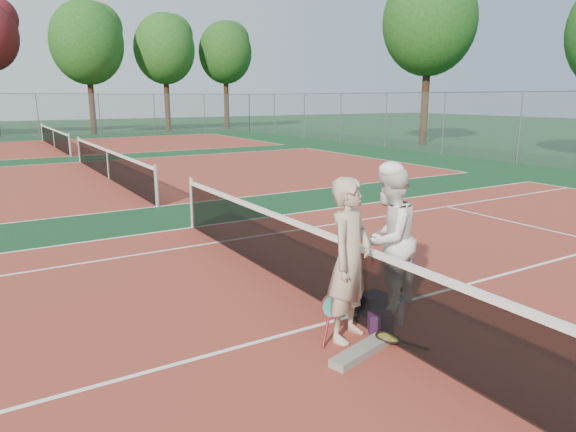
{
  "coord_description": "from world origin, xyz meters",
  "views": [
    {
      "loc": [
        -3.87,
        -4.86,
        2.78
      ],
      "look_at": [
        0.0,
        1.5,
        1.05
      ],
      "focal_mm": 32.0,
      "sensor_mm": 36.0,
      "label": 1
    }
  ],
  "objects_px": {
    "racket_spare": "(388,340)",
    "player_b": "(388,239)",
    "net_main": "(349,280)",
    "racket_red": "(330,318)",
    "water_bottle": "(401,313)",
    "racket_black_held": "(402,282)",
    "sports_bag_navy": "(372,304)",
    "player_a": "(350,260)",
    "sports_bag_purple": "(380,322)"
  },
  "relations": [
    {
      "from": "racket_spare",
      "to": "player_b",
      "type": "bearing_deg",
      "value": -80.35
    },
    {
      "from": "net_main",
      "to": "racket_red",
      "type": "relative_size",
      "value": 20.36
    },
    {
      "from": "player_b",
      "to": "water_bottle",
      "type": "xyz_separation_m",
      "value": [
        -0.22,
        -0.52,
        -0.81
      ]
    },
    {
      "from": "racket_spare",
      "to": "water_bottle",
      "type": "height_order",
      "value": "water_bottle"
    },
    {
      "from": "racket_red",
      "to": "racket_black_held",
      "type": "bearing_deg",
      "value": -17.77
    },
    {
      "from": "racket_spare",
      "to": "sports_bag_navy",
      "type": "bearing_deg",
      "value": -68.55
    },
    {
      "from": "player_a",
      "to": "sports_bag_purple",
      "type": "height_order",
      "value": "player_a"
    },
    {
      "from": "player_b",
      "to": "sports_bag_navy",
      "type": "height_order",
      "value": "player_b"
    },
    {
      "from": "racket_red",
      "to": "racket_spare",
      "type": "distance_m",
      "value": 0.7
    },
    {
      "from": "net_main",
      "to": "sports_bag_purple",
      "type": "relative_size",
      "value": 37.98
    },
    {
      "from": "player_a",
      "to": "racket_spare",
      "type": "height_order",
      "value": "player_a"
    },
    {
      "from": "sports_bag_navy",
      "to": "net_main",
      "type": "bearing_deg",
      "value": 170.84
    },
    {
      "from": "player_a",
      "to": "player_b",
      "type": "distance_m",
      "value": 1.09
    },
    {
      "from": "sports_bag_navy",
      "to": "water_bottle",
      "type": "height_order",
      "value": "water_bottle"
    },
    {
      "from": "racket_red",
      "to": "water_bottle",
      "type": "relative_size",
      "value": 1.8
    },
    {
      "from": "racket_red",
      "to": "sports_bag_purple",
      "type": "bearing_deg",
      "value": -45.44
    },
    {
      "from": "net_main",
      "to": "racket_red",
      "type": "xyz_separation_m",
      "value": [
        -0.57,
        -0.39,
        -0.24
      ]
    },
    {
      "from": "sports_bag_purple",
      "to": "racket_red",
      "type": "bearing_deg",
      "value": 168.12
    },
    {
      "from": "sports_bag_purple",
      "to": "sports_bag_navy",
      "type": "bearing_deg",
      "value": 60.01
    },
    {
      "from": "net_main",
      "to": "racket_red",
      "type": "distance_m",
      "value": 0.73
    },
    {
      "from": "net_main",
      "to": "racket_red",
      "type": "bearing_deg",
      "value": -145.75
    },
    {
      "from": "racket_spare",
      "to": "sports_bag_purple",
      "type": "distance_m",
      "value": 0.34
    },
    {
      "from": "water_bottle",
      "to": "racket_black_held",
      "type": "bearing_deg",
      "value": 45.42
    },
    {
      "from": "racket_spare",
      "to": "sports_bag_purple",
      "type": "relative_size",
      "value": 2.07
    },
    {
      "from": "racket_black_held",
      "to": "racket_spare",
      "type": "height_order",
      "value": "racket_black_held"
    },
    {
      "from": "player_a",
      "to": "racket_black_held",
      "type": "height_order",
      "value": "player_a"
    },
    {
      "from": "player_b",
      "to": "racket_red",
      "type": "bearing_deg",
      "value": -0.98
    },
    {
      "from": "player_a",
      "to": "water_bottle",
      "type": "bearing_deg",
      "value": -31.43
    },
    {
      "from": "racket_spare",
      "to": "sports_bag_purple",
      "type": "bearing_deg",
      "value": -66.32
    },
    {
      "from": "net_main",
      "to": "racket_spare",
      "type": "bearing_deg",
      "value": -94.97
    },
    {
      "from": "net_main",
      "to": "water_bottle",
      "type": "xyz_separation_m",
      "value": [
        0.42,
        -0.51,
        -0.36
      ]
    },
    {
      "from": "player_b",
      "to": "racket_black_held",
      "type": "xyz_separation_m",
      "value": [
        0.33,
        0.04,
        -0.68
      ]
    },
    {
      "from": "water_bottle",
      "to": "player_b",
      "type": "bearing_deg",
      "value": 67.08
    },
    {
      "from": "net_main",
      "to": "racket_spare",
      "type": "xyz_separation_m",
      "value": [
        -0.07,
        -0.83,
        -0.45
      ]
    },
    {
      "from": "net_main",
      "to": "sports_bag_navy",
      "type": "bearing_deg",
      "value": -9.16
    },
    {
      "from": "sports_bag_purple",
      "to": "player_b",
      "type": "bearing_deg",
      "value": 43.56
    },
    {
      "from": "net_main",
      "to": "sports_bag_navy",
      "type": "height_order",
      "value": "net_main"
    },
    {
      "from": "racket_red",
      "to": "racket_spare",
      "type": "xyz_separation_m",
      "value": [
        0.5,
        -0.44,
        -0.21
      ]
    },
    {
      "from": "player_a",
      "to": "racket_spare",
      "type": "xyz_separation_m",
      "value": [
        0.28,
        -0.39,
        -0.9
      ]
    },
    {
      "from": "racket_red",
      "to": "sports_bag_navy",
      "type": "relative_size",
      "value": 1.57
    },
    {
      "from": "net_main",
      "to": "racket_black_held",
      "type": "relative_size",
      "value": 19.93
    },
    {
      "from": "player_a",
      "to": "player_b",
      "type": "height_order",
      "value": "player_b"
    },
    {
      "from": "racket_black_held",
      "to": "water_bottle",
      "type": "bearing_deg",
      "value": -1.67
    },
    {
      "from": "racket_red",
      "to": "player_a",
      "type": "bearing_deg",
      "value": -45.85
    },
    {
      "from": "sports_bag_purple",
      "to": "water_bottle",
      "type": "distance_m",
      "value": 0.35
    },
    {
      "from": "player_b",
      "to": "water_bottle",
      "type": "height_order",
      "value": "player_b"
    },
    {
      "from": "player_a",
      "to": "racket_red",
      "type": "height_order",
      "value": "player_a"
    },
    {
      "from": "player_b",
      "to": "sports_bag_purple",
      "type": "relative_size",
      "value": 6.63
    },
    {
      "from": "net_main",
      "to": "player_b",
      "type": "relative_size",
      "value": 5.73
    },
    {
      "from": "net_main",
      "to": "player_b",
      "type": "bearing_deg",
      "value": 1.03
    }
  ]
}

